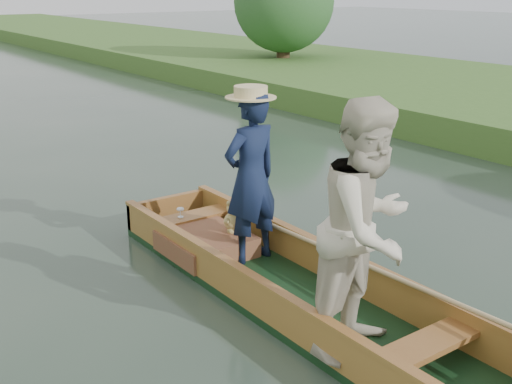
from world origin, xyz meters
TOP-DOWN VIEW (x-y plane):
  - ground at (0.00, 0.00)m, footprint 120.00×120.00m
  - punt at (-0.04, -0.30)m, footprint 1.26×5.25m

SIDE VIEW (x-z plane):
  - ground at x=0.00m, z-range 0.00..0.00m
  - punt at x=-0.04m, z-range -0.27..1.87m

